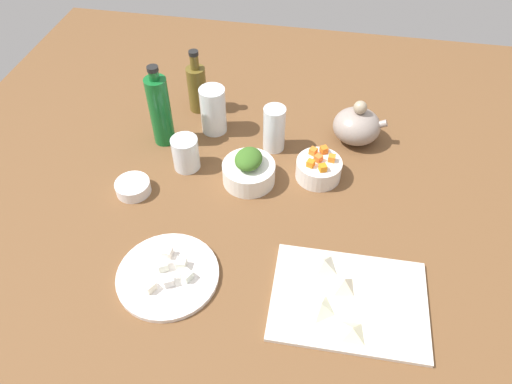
{
  "coord_description": "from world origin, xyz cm",
  "views": [
    {
      "loc": [
        14.59,
        -79.03,
        93.02
      ],
      "look_at": [
        0.0,
        0.0,
        8.0
      ],
      "focal_mm": 33.13,
      "sensor_mm": 36.0,
      "label": 1
    }
  ],
  "objects_px": {
    "plate_tofu": "(168,275)",
    "teapot": "(357,126)",
    "drinking_glass_0": "(213,110)",
    "bowl_small_side": "(133,187)",
    "cutting_board": "(349,300)",
    "bottle_1": "(160,110)",
    "drinking_glass_2": "(186,153)",
    "bowl_carrots": "(319,169)",
    "bottle_0": "(197,87)",
    "bowl_greens": "(249,173)",
    "drinking_glass_1": "(274,129)"
  },
  "relations": [
    {
      "from": "plate_tofu",
      "to": "cutting_board",
      "type": "bearing_deg",
      "value": 1.54
    },
    {
      "from": "bowl_small_side",
      "to": "drinking_glass_0",
      "type": "relative_size",
      "value": 0.64
    },
    {
      "from": "bowl_carrots",
      "to": "drinking_glass_2",
      "type": "bearing_deg",
      "value": -175.99
    },
    {
      "from": "bottle_0",
      "to": "drinking_glass_1",
      "type": "height_order",
      "value": "bottle_0"
    },
    {
      "from": "bowl_greens",
      "to": "bottle_0",
      "type": "relative_size",
      "value": 0.7
    },
    {
      "from": "cutting_board",
      "to": "teapot",
      "type": "relative_size",
      "value": 2.18
    },
    {
      "from": "bowl_greens",
      "to": "bottle_1",
      "type": "distance_m",
      "value": 0.31
    },
    {
      "from": "plate_tofu",
      "to": "bowl_greens",
      "type": "bearing_deg",
      "value": 70.25
    },
    {
      "from": "bowl_carrots",
      "to": "drinking_glass_2",
      "type": "relative_size",
      "value": 1.27
    },
    {
      "from": "plate_tofu",
      "to": "drinking_glass_0",
      "type": "xyz_separation_m",
      "value": [
        -0.02,
        0.53,
        0.07
      ]
    },
    {
      "from": "drinking_glass_1",
      "to": "bottle_1",
      "type": "bearing_deg",
      "value": -175.26
    },
    {
      "from": "drinking_glass_0",
      "to": "drinking_glass_2",
      "type": "xyz_separation_m",
      "value": [
        -0.04,
        -0.17,
        -0.02
      ]
    },
    {
      "from": "bottle_1",
      "to": "drinking_glass_2",
      "type": "bearing_deg",
      "value": -45.27
    },
    {
      "from": "bowl_small_side",
      "to": "drinking_glass_0",
      "type": "xyz_separation_m",
      "value": [
        0.15,
        0.29,
        0.05
      ]
    },
    {
      "from": "drinking_glass_0",
      "to": "bottle_0",
      "type": "bearing_deg",
      "value": 128.18
    },
    {
      "from": "teapot",
      "to": "bottle_0",
      "type": "distance_m",
      "value": 0.49
    },
    {
      "from": "teapot",
      "to": "drinking_glass_0",
      "type": "bearing_deg",
      "value": -176.01
    },
    {
      "from": "bowl_carrots",
      "to": "teapot",
      "type": "height_order",
      "value": "teapot"
    },
    {
      "from": "bottle_0",
      "to": "drinking_glass_1",
      "type": "distance_m",
      "value": 0.3
    },
    {
      "from": "drinking_glass_2",
      "to": "bowl_greens",
      "type": "bearing_deg",
      "value": -7.51
    },
    {
      "from": "bowl_small_side",
      "to": "bottle_0",
      "type": "relative_size",
      "value": 0.45
    },
    {
      "from": "cutting_board",
      "to": "plate_tofu",
      "type": "relative_size",
      "value": 1.45
    },
    {
      "from": "teapot",
      "to": "bottle_1",
      "type": "distance_m",
      "value": 0.56
    },
    {
      "from": "cutting_board",
      "to": "bottle_0",
      "type": "height_order",
      "value": "bottle_0"
    },
    {
      "from": "cutting_board",
      "to": "bottle_0",
      "type": "bearing_deg",
      "value": 129.27
    },
    {
      "from": "bowl_greens",
      "to": "bowl_carrots",
      "type": "bearing_deg",
      "value": 15.08
    },
    {
      "from": "bottle_1",
      "to": "drinking_glass_0",
      "type": "distance_m",
      "value": 0.15
    },
    {
      "from": "plate_tofu",
      "to": "teapot",
      "type": "bearing_deg",
      "value": 54.77
    },
    {
      "from": "bottle_1",
      "to": "drinking_glass_0",
      "type": "relative_size",
      "value": 1.72
    },
    {
      "from": "cutting_board",
      "to": "bowl_small_side",
      "type": "height_order",
      "value": "bowl_small_side"
    },
    {
      "from": "bowl_greens",
      "to": "bottle_0",
      "type": "height_order",
      "value": "bottle_0"
    },
    {
      "from": "teapot",
      "to": "drinking_glass_0",
      "type": "distance_m",
      "value": 0.42
    },
    {
      "from": "bowl_small_side",
      "to": "bottle_0",
      "type": "xyz_separation_m",
      "value": [
        0.07,
        0.38,
        0.06
      ]
    },
    {
      "from": "cutting_board",
      "to": "bowl_small_side",
      "type": "xyz_separation_m",
      "value": [
        -0.57,
        0.23,
        0.01
      ]
    },
    {
      "from": "plate_tofu",
      "to": "bowl_carrots",
      "type": "relative_size",
      "value": 1.89
    },
    {
      "from": "cutting_board",
      "to": "bottle_1",
      "type": "distance_m",
      "value": 0.72
    },
    {
      "from": "plate_tofu",
      "to": "bowl_greens",
      "type": "xyz_separation_m",
      "value": [
        0.12,
        0.33,
        0.02
      ]
    },
    {
      "from": "drinking_glass_0",
      "to": "drinking_glass_1",
      "type": "distance_m",
      "value": 0.19
    },
    {
      "from": "teapot",
      "to": "drinking_glass_0",
      "type": "relative_size",
      "value": 1.07
    },
    {
      "from": "teapot",
      "to": "drinking_glass_2",
      "type": "xyz_separation_m",
      "value": [
        -0.45,
        -0.2,
        -0.0
      ]
    },
    {
      "from": "bottle_0",
      "to": "teapot",
      "type": "bearing_deg",
      "value": -7.54
    },
    {
      "from": "plate_tofu",
      "to": "teapot",
      "type": "distance_m",
      "value": 0.68
    },
    {
      "from": "bowl_carrots",
      "to": "teapot",
      "type": "distance_m",
      "value": 0.2
    },
    {
      "from": "plate_tofu",
      "to": "bottle_0",
      "type": "height_order",
      "value": "bottle_0"
    },
    {
      "from": "bowl_carrots",
      "to": "bottle_1",
      "type": "xyz_separation_m",
      "value": [
        -0.45,
        0.07,
        0.08
      ]
    },
    {
      "from": "drinking_glass_2",
      "to": "bottle_1",
      "type": "bearing_deg",
      "value": 134.73
    },
    {
      "from": "plate_tofu",
      "to": "bowl_small_side",
      "type": "xyz_separation_m",
      "value": [
        -0.17,
        0.24,
        0.01
      ]
    },
    {
      "from": "plate_tofu",
      "to": "drinking_glass_0",
      "type": "height_order",
      "value": "drinking_glass_0"
    },
    {
      "from": "teapot",
      "to": "drinking_glass_1",
      "type": "relative_size",
      "value": 1.12
    },
    {
      "from": "drinking_glass_0",
      "to": "bowl_small_side",
      "type": "bearing_deg",
      "value": -117.04
    }
  ]
}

